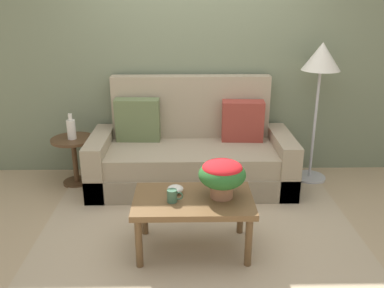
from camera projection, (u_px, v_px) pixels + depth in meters
The scene contains 11 objects.
ground_plane at pixel (199, 224), 3.77m from camera, with size 14.00×14.00×0.00m, color tan.
wall_back at pixel (195, 48), 4.56m from camera, with size 6.40×0.12×2.86m, color slate.
area_rug at pixel (199, 229), 3.68m from camera, with size 2.79×1.98×0.01m, color tan.
couch at pixel (191, 154), 4.48m from camera, with size 2.15×0.90×1.16m.
coffee_table at pixel (193, 205), 3.26m from camera, with size 0.95×0.58×0.47m.
side_table at pixel (74, 152), 4.48m from camera, with size 0.47×0.47×0.53m.
floor_lamp at pixel (321, 68), 4.29m from camera, with size 0.40×0.40×1.53m.
potted_plant at pixel (222, 174), 3.20m from camera, with size 0.37×0.37×0.30m.
coffee_mug at pixel (173, 196), 3.16m from camera, with size 0.12×0.08×0.10m.
snack_bowl at pixel (175, 189), 3.31m from camera, with size 0.13×0.13×0.07m.
table_vase at pixel (71, 129), 4.37m from camera, with size 0.09×0.09×0.28m.
Camera 1 is at (-0.12, -3.30, 1.96)m, focal length 38.41 mm.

